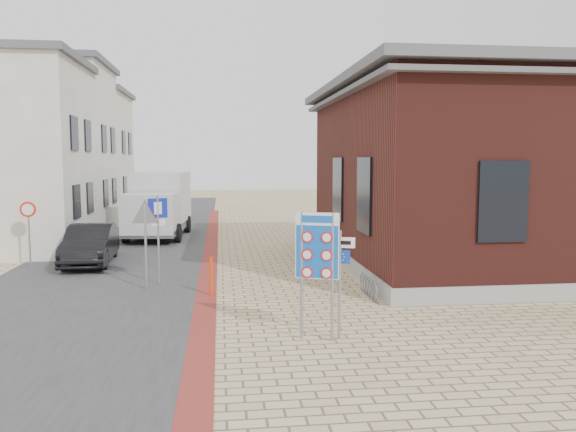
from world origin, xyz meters
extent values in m
plane|color=tan|center=(0.00, 0.00, 0.00)|extent=(120.00, 120.00, 0.00)
cube|color=#38383A|center=(-5.50, 15.00, 0.01)|extent=(7.00, 60.00, 0.02)
cube|color=maroon|center=(-2.00, 10.00, 0.01)|extent=(0.60, 40.00, 0.02)
cube|color=gray|center=(9.00, 7.00, 0.25)|extent=(12.15, 12.15, 0.50)
cube|color=#4E1D19|center=(9.00, 7.00, 3.50)|extent=(12.00, 12.00, 6.00)
cube|color=#535358|center=(9.00, 7.00, 6.65)|extent=(13.00, 13.00, 0.30)
cube|color=#535358|center=(9.00, 7.00, 6.25)|extent=(12.70, 12.70, 0.15)
cube|color=black|center=(2.98, 4.00, 2.80)|extent=(0.12, 1.60, 2.40)
cube|color=black|center=(2.98, 8.00, 2.80)|extent=(0.12, 1.60, 2.40)
cube|color=black|center=(6.00, 0.98, 2.80)|extent=(1.40, 0.12, 2.20)
cube|color=black|center=(-7.48, 10.80, 2.20)|extent=(0.10, 1.10, 1.40)
cube|color=black|center=(-7.48, 13.20, 2.20)|extent=(0.10, 1.10, 1.40)
cube|color=black|center=(-7.48, 10.80, 5.00)|extent=(0.10, 1.10, 1.40)
cube|color=black|center=(-7.48, 13.20, 5.00)|extent=(0.10, 1.10, 1.40)
cube|color=beige|center=(-11.00, 18.00, 4.40)|extent=(7.00, 6.00, 8.80)
cube|color=#535358|center=(-11.00, 18.00, 8.95)|extent=(7.40, 6.40, 0.30)
cube|color=black|center=(-7.48, 16.80, 2.20)|extent=(0.10, 1.10, 1.40)
cube|color=black|center=(-7.48, 19.20, 2.20)|extent=(0.10, 1.10, 1.40)
cube|color=black|center=(-7.48, 16.80, 5.00)|extent=(0.10, 1.10, 1.40)
cube|color=black|center=(-7.48, 19.20, 5.00)|extent=(0.10, 1.10, 1.40)
cube|color=beige|center=(-11.00, 24.00, 4.00)|extent=(7.00, 6.00, 8.00)
cube|color=#535358|center=(-11.00, 24.00, 8.15)|extent=(7.40, 6.40, 0.30)
cube|color=black|center=(-7.48, 22.80, 2.20)|extent=(0.10, 1.10, 1.40)
cube|color=black|center=(-7.48, 25.20, 2.20)|extent=(0.10, 1.10, 1.40)
cube|color=black|center=(-7.48, 22.80, 5.00)|extent=(0.10, 1.10, 1.40)
cube|color=black|center=(-7.48, 25.20, 5.00)|extent=(0.10, 1.10, 1.40)
torus|color=slate|center=(2.65, 1.60, 0.28)|extent=(0.04, 0.60, 0.60)
torus|color=slate|center=(2.65, 1.90, 0.28)|extent=(0.04, 0.60, 0.60)
torus|color=slate|center=(2.65, 2.20, 0.28)|extent=(0.04, 0.60, 0.60)
torus|color=slate|center=(2.65, 2.50, 0.28)|extent=(0.04, 0.60, 0.60)
torus|color=slate|center=(2.65, 2.80, 0.28)|extent=(0.04, 0.60, 0.60)
cube|color=slate|center=(2.65, 2.20, 0.02)|extent=(0.08, 1.60, 0.04)
imported|color=black|center=(-6.44, 8.38, 0.74)|extent=(1.82, 4.60, 1.49)
cube|color=slate|center=(-4.66, 15.43, 0.52)|extent=(2.83, 6.36, 0.29)
cube|color=silver|center=(-4.81, 13.25, 1.44)|extent=(2.54, 2.11, 1.84)
cube|color=black|center=(-4.87, 12.39, 1.78)|extent=(2.18, 0.23, 0.92)
cube|color=silver|center=(-4.59, 16.46, 2.01)|extent=(2.81, 4.30, 2.53)
cylinder|color=black|center=(-5.99, 13.68, 0.46)|extent=(0.35, 0.94, 0.92)
cylinder|color=black|center=(-3.58, 13.51, 0.46)|extent=(0.35, 0.94, 0.92)
cylinder|color=black|center=(-5.74, 17.35, 0.46)|extent=(0.35, 0.94, 0.92)
cylinder|color=black|center=(-3.33, 17.18, 0.46)|extent=(0.35, 0.94, 0.92)
cylinder|color=gray|center=(0.18, -1.38, 1.40)|extent=(0.07, 0.07, 2.80)
cylinder|color=gray|center=(0.82, -1.62, 1.40)|extent=(0.07, 0.07, 2.80)
cube|color=white|center=(0.50, -1.50, 2.08)|extent=(0.91, 0.37, 1.44)
cube|color=blue|center=(0.50, -1.50, 2.08)|extent=(0.88, 0.37, 1.40)
cube|color=white|center=(0.50, -1.50, 2.66)|extent=(0.88, 0.37, 0.27)
cylinder|color=gray|center=(1.00, -1.50, 1.20)|extent=(0.07, 0.07, 2.40)
cube|color=white|center=(1.00, -1.50, 2.14)|extent=(0.63, 0.22, 0.23)
cube|color=#0F38B7|center=(1.00, -1.50, 1.83)|extent=(0.43, 0.16, 0.29)
cylinder|color=gray|center=(-3.50, 4.50, 1.41)|extent=(0.07, 0.07, 2.81)
cube|color=#0E20AC|center=(-3.50, 4.50, 2.42)|extent=(0.58, 0.30, 0.62)
cube|color=white|center=(-3.50, 4.50, 1.97)|extent=(0.43, 0.23, 0.20)
cylinder|color=gray|center=(-3.80, 3.81, 1.30)|extent=(0.07, 0.07, 2.61)
cylinder|color=gray|center=(-8.50, 8.00, 1.20)|extent=(0.07, 0.07, 2.40)
cylinder|color=red|center=(-8.50, 8.00, 2.13)|extent=(0.57, 0.05, 0.57)
cylinder|color=#D93F0B|center=(-1.85, 2.80, 0.57)|extent=(0.12, 0.12, 1.14)
camera|label=1|loc=(-1.56, -13.27, 3.92)|focal=35.00mm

